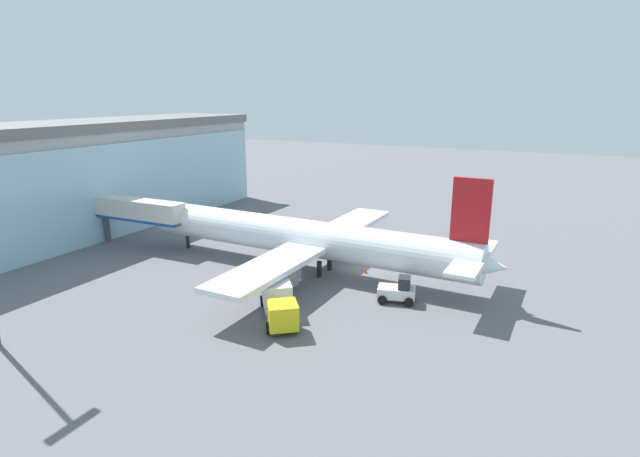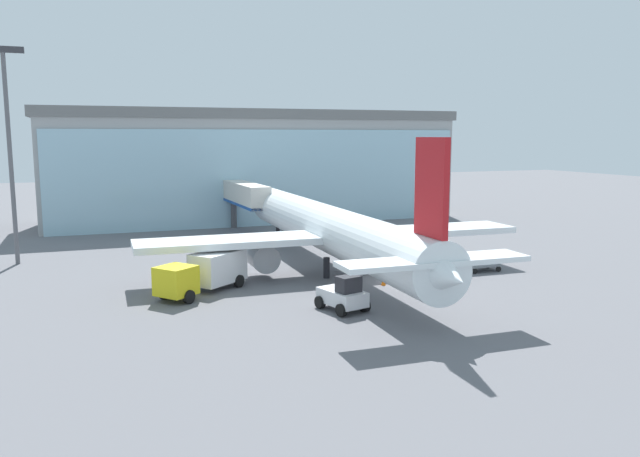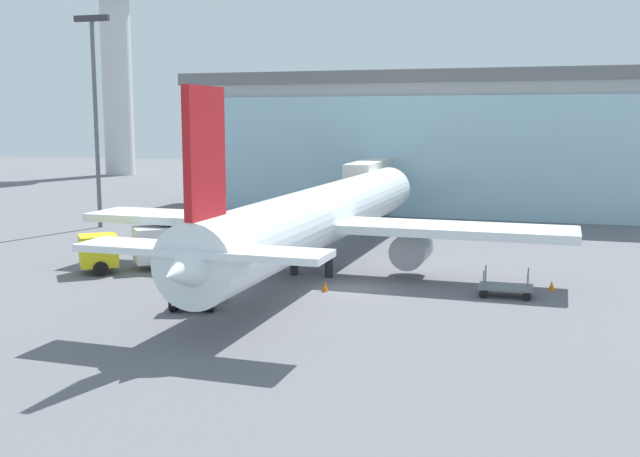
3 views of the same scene
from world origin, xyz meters
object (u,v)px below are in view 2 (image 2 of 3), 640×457
(jet_bridge, at_px, (244,195))
(airplane, at_px, (330,230))
(apron_light_mast, at_px, (9,137))
(baggage_cart, at_px, (481,265))
(catering_truck, at_px, (205,272))
(safety_cone_wingtip, at_px, (489,261))
(pushback_tug, at_px, (343,295))
(safety_cone_nose, at_px, (383,282))

(jet_bridge, height_order, airplane, airplane)
(apron_light_mast, relative_size, baggage_cart, 6.39)
(catering_truck, bearing_deg, safety_cone_wingtip, 144.65)
(pushback_tug, relative_size, safety_cone_nose, 6.43)
(apron_light_mast, distance_m, safety_cone_wingtip, 41.64)
(baggage_cart, height_order, safety_cone_wingtip, baggage_cart)
(jet_bridge, height_order, pushback_tug, jet_bridge)
(jet_bridge, distance_m, apron_light_mast, 24.91)
(baggage_cart, bearing_deg, apron_light_mast, 155.20)
(catering_truck, xyz_separation_m, pushback_tug, (7.11, -7.77, -0.49))
(airplane, distance_m, baggage_cart, 12.56)
(jet_bridge, relative_size, safety_cone_wingtip, 23.95)
(jet_bridge, height_order, catering_truck, jet_bridge)
(apron_light_mast, xyz_separation_m, safety_cone_nose, (25.52, -18.33, -10.48))
(airplane, bearing_deg, safety_cone_wingtip, -96.96)
(apron_light_mast, relative_size, safety_cone_wingtip, 32.80)
(jet_bridge, bearing_deg, safety_cone_wingtip, -147.92)
(safety_cone_nose, bearing_deg, pushback_tug, -137.08)
(apron_light_mast, bearing_deg, baggage_cart, -25.64)
(apron_light_mast, height_order, pushback_tug, apron_light_mast)
(jet_bridge, height_order, baggage_cart, jet_bridge)
(airplane, relative_size, safety_cone_nose, 72.51)
(pushback_tug, relative_size, safety_cone_wingtip, 6.43)
(apron_light_mast, bearing_deg, jet_bridge, 22.29)
(apron_light_mast, xyz_separation_m, pushback_tug, (20.13, -23.35, -9.78))
(safety_cone_nose, relative_size, safety_cone_wingtip, 1.00)
(airplane, distance_m, safety_cone_wingtip, 14.33)
(apron_light_mast, height_order, airplane, apron_light_mast)
(safety_cone_wingtip, bearing_deg, catering_truck, -177.92)
(pushback_tug, height_order, safety_cone_wingtip, pushback_tug)
(jet_bridge, relative_size, catering_truck, 1.85)
(apron_light_mast, distance_m, catering_truck, 22.32)
(airplane, distance_m, catering_truck, 11.31)
(jet_bridge, xyz_separation_m, catering_truck, (-9.25, -24.70, -2.84))
(jet_bridge, height_order, apron_light_mast, apron_light_mast)
(jet_bridge, bearing_deg, catering_truck, 158.87)
(jet_bridge, xyz_separation_m, apron_light_mast, (-22.27, -9.13, 6.44))
(catering_truck, relative_size, safety_cone_nose, 12.97)
(apron_light_mast, height_order, safety_cone_wingtip, apron_light_mast)
(baggage_cart, distance_m, safety_cone_nose, 9.73)
(safety_cone_nose, bearing_deg, baggage_cart, 8.72)
(apron_light_mast, xyz_separation_m, catering_truck, (13.02, -15.57, -9.28))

